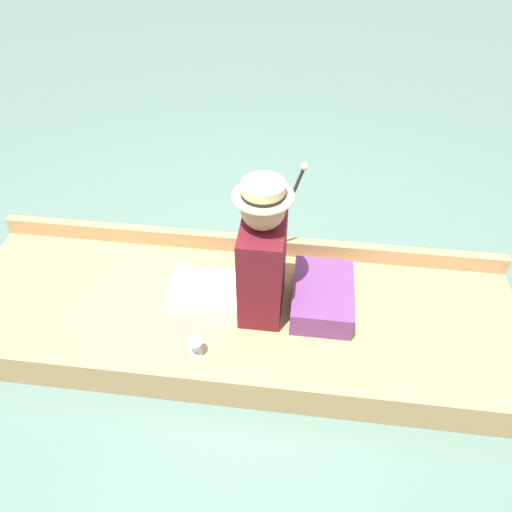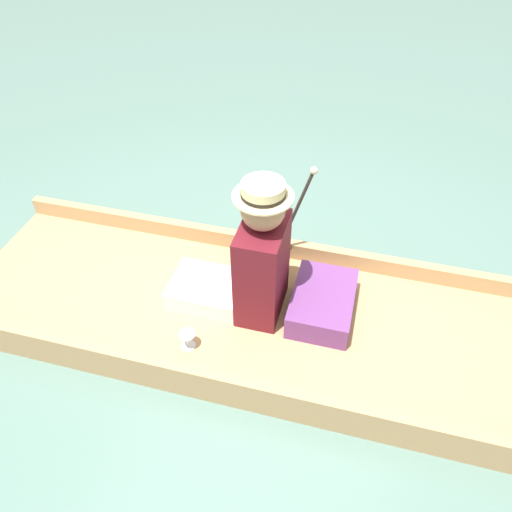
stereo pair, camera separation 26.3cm
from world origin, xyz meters
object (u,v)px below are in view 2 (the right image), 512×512
Objects in this scene: teddy_bear at (265,244)px; wine_glass at (187,338)px; seated_person at (251,262)px; walking_cane at (297,209)px.

teddy_bear is 4.00× the size of wine_glass.
seated_person is 1.17× the size of walking_cane.
walking_cane is at bearing -16.86° from seated_person.
seated_person is 2.09× the size of teddy_bear.
teddy_bear is 0.75m from wine_glass.
seated_person reaches higher than walking_cane.
seated_person is at bearing -33.09° from wine_glass.
walking_cane reaches higher than wine_glass.
wine_glass is 0.14× the size of walking_cane.
wine_glass is (-0.70, 0.24, -0.12)m from teddy_bear.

